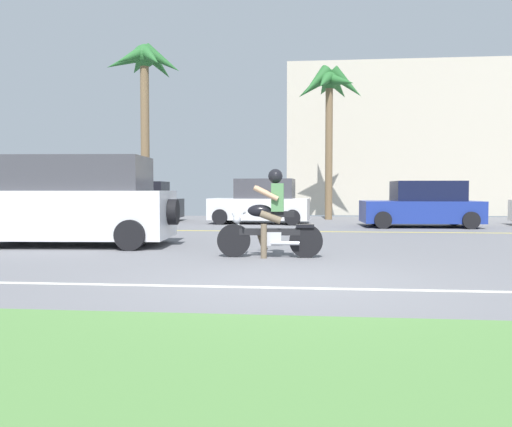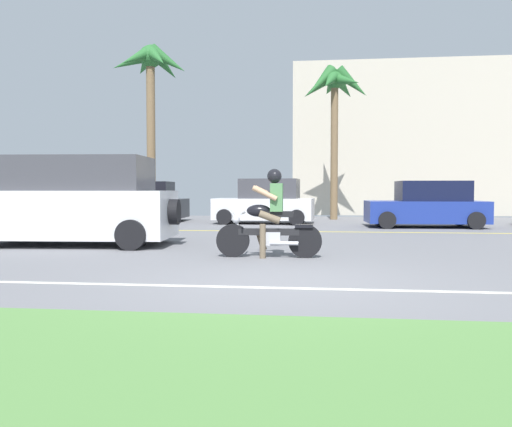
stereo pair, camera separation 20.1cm
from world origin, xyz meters
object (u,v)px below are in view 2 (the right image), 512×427
parked_car_1 (266,203)px  palm_tree_0 (151,73)px  motorcyclist (270,220)px  palm_tree_1 (334,91)px  parked_car_0 (139,203)px  parked_car_2 (427,206)px  suv_nearby (75,202)px

parked_car_1 → palm_tree_0: 9.10m
motorcyclist → palm_tree_1: bearing=83.2°
parked_car_0 → palm_tree_1: (7.75, 2.09, 4.64)m
parked_car_0 → palm_tree_0: 6.67m
parked_car_2 → palm_tree_1: palm_tree_1 is taller
parked_car_0 → suv_nearby: bearing=-79.7°
parked_car_2 → palm_tree_0: (-11.26, 5.29, 5.86)m
motorcyclist → parked_car_0: (-6.23, 10.66, 0.04)m
motorcyclist → parked_car_1: parked_car_1 is taller
parked_car_0 → parked_car_1: 5.24m
motorcyclist → palm_tree_1: (1.52, 12.75, 4.68)m
palm_tree_0 → palm_tree_1: bearing=-7.5°
palm_tree_1 → palm_tree_0: bearing=172.5°
parked_car_1 → parked_car_2: bearing=-12.2°
parked_car_1 → palm_tree_1: bearing=49.2°
motorcyclist → palm_tree_0: (-6.75, 13.83, 5.88)m
motorcyclist → suv_nearby: 4.89m
parked_car_1 → palm_tree_0: (-5.69, 4.08, 5.81)m
motorcyclist → suv_nearby: bearing=159.9°
suv_nearby → palm_tree_1: 13.39m
suv_nearby → palm_tree_1: (6.11, 11.07, 4.41)m
motorcyclist → parked_car_2: size_ratio=0.50×
suv_nearby → parked_car_0: suv_nearby is taller
parked_car_0 → parked_car_2: bearing=-11.1°
parked_car_1 → palm_tree_1: size_ratio=0.58×
parked_car_1 → palm_tree_0: palm_tree_0 is taller
suv_nearby → parked_car_0: size_ratio=1.20×
parked_car_1 → suv_nearby: bearing=-113.6°
motorcyclist → palm_tree_1: 13.66m
palm_tree_1 → suv_nearby: bearing=-118.9°
parked_car_1 → palm_tree_1: 6.07m
parked_car_1 → palm_tree_1: (2.58, 3.00, 4.61)m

